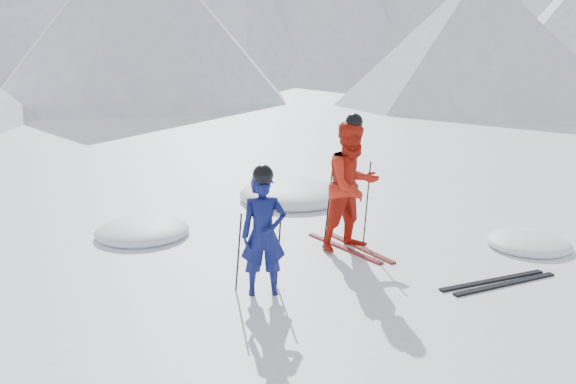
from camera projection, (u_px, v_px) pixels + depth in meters
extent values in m
plane|color=white|center=(433.00, 266.00, 8.77)|extent=(160.00, 160.00, 0.00)
cone|color=#B2BCD1|center=(126.00, 6.00, 54.58)|extent=(17.69, 17.69, 11.93)
cone|color=#B2BCD1|center=(246.00, 10.00, 49.52)|extent=(19.63, 19.63, 10.85)
cone|color=silver|center=(530.00, 14.00, 57.31)|extent=(24.45, 24.45, 10.76)
cone|color=#B2BCD1|center=(478.00, 37.00, 29.50)|extent=(14.00, 14.00, 6.50)
cone|color=#B2BCD1|center=(138.00, 12.00, 31.33)|extent=(16.00, 16.00, 9.00)
imported|color=#0D1452|center=(264.00, 235.00, 7.66)|extent=(0.61, 0.43, 1.58)
imported|color=red|center=(352.00, 186.00, 9.29)|extent=(1.17, 1.05, 2.00)
cylinder|color=black|center=(239.00, 252.00, 7.80)|extent=(0.11, 0.08, 1.05)
cylinder|color=black|center=(279.00, 247.00, 8.02)|extent=(0.11, 0.07, 1.05)
cylinder|color=black|center=(329.00, 204.00, 9.54)|extent=(0.13, 0.10, 1.33)
cylinder|color=black|center=(367.00, 203.00, 9.58)|extent=(0.13, 0.09, 1.33)
cube|color=black|center=(344.00, 248.00, 9.50)|extent=(0.72, 1.61, 0.03)
cube|color=black|center=(358.00, 247.00, 9.55)|extent=(0.61, 1.64, 0.03)
cube|color=black|center=(493.00, 280.00, 8.22)|extent=(1.69, 0.38, 0.03)
cube|color=black|center=(505.00, 284.00, 8.10)|extent=(1.68, 0.44, 0.03)
ellipsoid|color=white|center=(143.00, 235.00, 10.16)|extent=(1.56, 1.56, 0.34)
ellipsoid|color=white|center=(528.00, 247.00, 9.60)|extent=(1.28, 1.28, 0.28)
ellipsoid|color=white|center=(293.00, 199.00, 12.41)|extent=(2.18, 2.18, 0.48)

